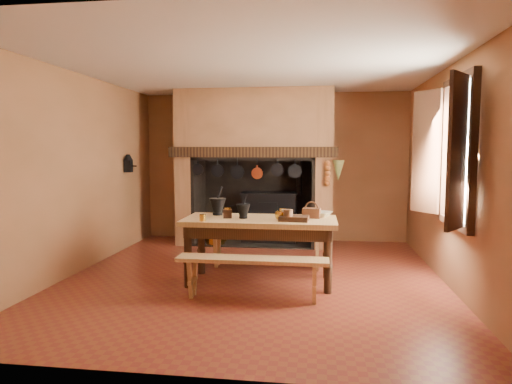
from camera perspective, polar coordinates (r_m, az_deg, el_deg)
floor at (r=6.28m, az=-0.27°, el=-10.66°), size 5.50×5.50×0.00m
ceiling at (r=6.14m, az=-0.29°, el=15.37°), size 5.50×5.50×0.00m
back_wall at (r=8.78m, az=2.26°, el=3.13°), size 5.00×0.02×2.80m
wall_left at (r=6.87m, az=-21.43°, el=2.20°), size 0.02×5.50×2.80m
wall_right at (r=6.21m, az=23.21°, el=1.86°), size 0.02×5.50×2.80m
wall_front at (r=3.36m, az=-6.93°, el=-0.27°), size 5.00×0.02×2.80m
chimney_breast at (r=8.37m, az=-0.08°, el=5.86°), size 2.95×0.96×2.80m
iron_range at (r=8.57m, az=1.76°, el=-3.07°), size 1.12×0.55×1.60m
hearth_pans at (r=8.57m, az=-5.16°, el=-5.72°), size 0.51×0.62×0.20m
hanging_pans at (r=7.89m, az=-0.86°, el=2.61°), size 1.92×0.29×0.27m
onion_string at (r=7.78m, az=8.92°, el=2.29°), size 0.12×0.10×0.46m
herb_bunch at (r=7.79m, az=10.25°, el=2.64°), size 0.20×0.20×0.35m
window at (r=5.78m, az=22.92°, el=4.62°), size 0.39×1.75×1.76m
wall_coffee_mill at (r=8.21m, az=-15.67°, el=3.61°), size 0.23×0.16×0.31m
work_table at (r=5.90m, az=0.50°, el=-4.58°), size 1.95×0.87×0.85m
bench_front at (r=5.31m, az=-0.46°, el=-9.51°), size 1.75×0.31×0.49m
bench_back at (r=6.69m, az=1.32°, el=-6.31°), size 1.81×0.32×0.51m
mortar_large at (r=6.19m, az=-4.82°, el=-1.70°), size 0.23×0.23×0.39m
mortar_small at (r=5.86m, az=-1.61°, el=-2.31°), size 0.18×0.18×0.31m
coffee_grinder at (r=5.92m, az=-3.58°, el=-2.63°), size 0.16×0.13×0.17m
brass_mug_a at (r=5.68m, az=-6.70°, el=-3.20°), size 0.10×0.10×0.09m
brass_mug_b at (r=6.13m, az=3.34°, el=-2.49°), size 0.11×0.11×0.10m
mixing_bowl at (r=6.06m, az=8.10°, el=-2.77°), size 0.37×0.37×0.07m
stoneware_crock at (r=5.64m, az=4.03°, el=-2.93°), size 0.12×0.12×0.15m
glass_jar at (r=5.78m, az=3.61°, el=-2.82°), size 0.09×0.09×0.13m
wicker_basket at (r=5.96m, az=6.95°, el=-2.55°), size 0.24×0.19×0.22m
wooden_tray at (r=5.69m, az=4.77°, el=-3.30°), size 0.38×0.28×0.06m
brass_cup at (r=5.74m, az=3.06°, el=-2.98°), size 0.17×0.17×0.11m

